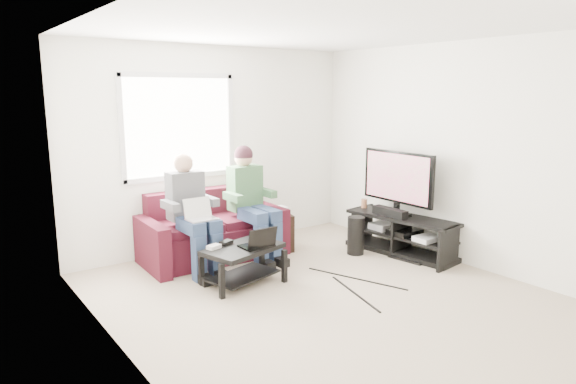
{
  "coord_description": "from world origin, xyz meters",
  "views": [
    {
      "loc": [
        -3.15,
        -3.68,
        2.02
      ],
      "look_at": [
        -0.03,
        0.6,
        0.99
      ],
      "focal_mm": 32.0,
      "sensor_mm": 36.0,
      "label": 1
    }
  ],
  "objects_px": {
    "tv": "(398,179)",
    "subwoofer": "(356,235)",
    "sofa": "(212,233)",
    "coffee_table": "(243,257)",
    "end_table": "(278,231)",
    "tv_stand": "(401,237)"
  },
  "relations": [
    {
      "from": "tv_stand",
      "to": "subwoofer",
      "type": "height_order",
      "value": "tv_stand"
    },
    {
      "from": "sofa",
      "to": "tv",
      "type": "distance_m",
      "value": 2.42
    },
    {
      "from": "coffee_table",
      "to": "tv_stand",
      "type": "bearing_deg",
      "value": -7.24
    },
    {
      "from": "coffee_table",
      "to": "subwoofer",
      "type": "xyz_separation_m",
      "value": [
        1.69,
        0.05,
        -0.06
      ]
    },
    {
      "from": "sofa",
      "to": "coffee_table",
      "type": "relative_size",
      "value": 1.91
    },
    {
      "from": "tv",
      "to": "end_table",
      "type": "distance_m",
      "value": 1.65
    },
    {
      "from": "tv",
      "to": "coffee_table",
      "type": "bearing_deg",
      "value": 175.36
    },
    {
      "from": "tv_stand",
      "to": "end_table",
      "type": "bearing_deg",
      "value": 139.68
    },
    {
      "from": "tv_stand",
      "to": "end_table",
      "type": "relative_size",
      "value": 2.63
    },
    {
      "from": "end_table",
      "to": "coffee_table",
      "type": "bearing_deg",
      "value": -142.93
    },
    {
      "from": "sofa",
      "to": "subwoofer",
      "type": "bearing_deg",
      "value": -32.09
    },
    {
      "from": "coffee_table",
      "to": "subwoofer",
      "type": "distance_m",
      "value": 1.69
    },
    {
      "from": "coffee_table",
      "to": "tv_stand",
      "type": "xyz_separation_m",
      "value": [
        2.17,
        -0.28,
        -0.08
      ]
    },
    {
      "from": "sofa",
      "to": "tv_stand",
      "type": "distance_m",
      "value": 2.39
    },
    {
      "from": "tv_stand",
      "to": "tv",
      "type": "xyz_separation_m",
      "value": [
        -0.0,
        0.1,
        0.73
      ]
    },
    {
      "from": "tv_stand",
      "to": "end_table",
      "type": "xyz_separation_m",
      "value": [
        -1.19,
        1.01,
        0.04
      ]
    },
    {
      "from": "sofa",
      "to": "subwoofer",
      "type": "distance_m",
      "value": 1.8
    },
    {
      "from": "tv",
      "to": "subwoofer",
      "type": "bearing_deg",
      "value": 155.06
    },
    {
      "from": "tv",
      "to": "subwoofer",
      "type": "distance_m",
      "value": 0.88
    },
    {
      "from": "tv_stand",
      "to": "sofa",
      "type": "bearing_deg",
      "value": 147.5
    },
    {
      "from": "tv",
      "to": "end_table",
      "type": "relative_size",
      "value": 1.91
    },
    {
      "from": "sofa",
      "to": "coffee_table",
      "type": "xyz_separation_m",
      "value": [
        -0.16,
        -1.01,
        -0.0
      ]
    }
  ]
}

